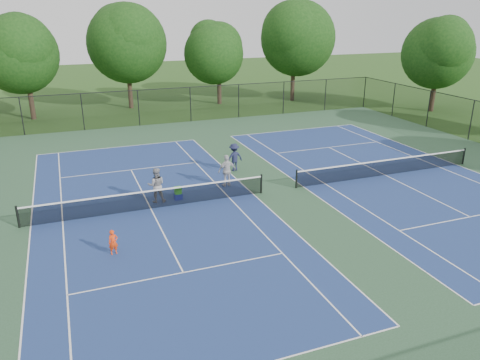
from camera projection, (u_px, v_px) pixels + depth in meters
name	position (u px, v px, depth m)	size (l,w,h in m)	color
ground	(279.00, 191.00, 25.47)	(140.00, 140.00, 0.00)	#234716
court_pad	(279.00, 190.00, 25.47)	(36.00, 36.00, 0.01)	#28482D
tennis_court_left	(151.00, 207.00, 23.08)	(12.00, 23.83, 1.07)	navy
tennis_court_right	(385.00, 174.00, 27.79)	(12.00, 23.83, 1.07)	navy
perimeter_fence	(280.00, 163.00, 24.92)	(36.08, 36.08, 3.02)	black
tree_back_a	(23.00, 50.00, 40.08)	(6.80, 6.80, 9.15)	#2D2116
tree_back_b	(126.00, 40.00, 44.67)	(7.60, 7.60, 10.03)	#2D2116
tree_back_c	(219.00, 50.00, 47.21)	(6.00, 6.00, 8.40)	#2D2116
tree_back_d	(294.00, 35.00, 48.56)	(7.80, 7.80, 10.37)	#2D2116
tree_side_e	(439.00, 49.00, 43.49)	(6.60, 6.60, 8.87)	#2D2116
child_player	(113.00, 242.00, 18.68)	(0.38, 0.25, 1.05)	#FA3E10
instructor	(156.00, 185.00, 23.67)	(0.89, 0.69, 1.82)	gray
bystander_a	(227.00, 171.00, 25.84)	(1.06, 0.44, 1.81)	silver
bystander_b	(234.00, 157.00, 28.34)	(1.11, 0.64, 1.71)	#1C203E
ball_crate	(178.00, 196.00, 24.26)	(0.41, 0.32, 0.31)	#16239B
ball_hopper	(178.00, 190.00, 24.14)	(0.34, 0.28, 0.37)	green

